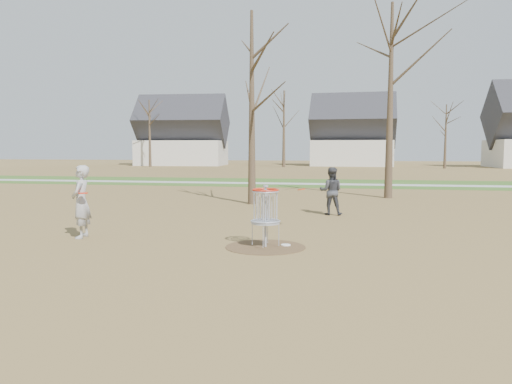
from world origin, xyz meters
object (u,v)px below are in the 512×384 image
player_standing (81,202)px  disc_grounded (286,245)px  player_throwing (331,191)px  disc_golf_basket (265,206)px

player_standing → disc_grounded: size_ratio=8.14×
player_throwing → disc_golf_basket: 5.92m
player_standing → disc_golf_basket: size_ratio=1.33×
disc_grounded → disc_golf_basket: bearing=-151.0°
disc_golf_basket → disc_grounded: bearing=29.0°
disc_grounded → disc_golf_basket: (-0.43, -0.24, 0.89)m
player_throwing → disc_grounded: (-0.79, -5.55, -0.77)m
player_standing → disc_golf_basket: (4.64, -0.30, 0.02)m
player_standing → disc_golf_basket: player_standing is taller
player_standing → disc_grounded: bearing=78.2°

